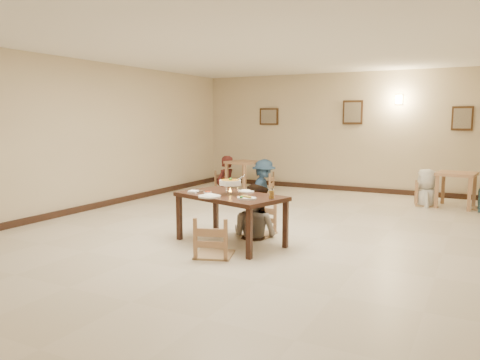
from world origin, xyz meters
The scene contains 29 objects.
floor centered at (0.00, 0.00, 0.00)m, with size 10.00×10.00×0.00m, color beige.
ceiling centered at (0.00, 0.00, 3.00)m, with size 10.00×10.00×0.00m, color white.
wall_back centered at (0.00, 5.00, 1.50)m, with size 10.00×10.00×0.00m, color beige.
wall_left centered at (-4.00, 0.00, 1.50)m, with size 10.00×10.00×0.00m, color beige.
baseboard_back centered at (0.00, 4.97, 0.06)m, with size 8.00×0.06×0.12m, color black.
baseboard_left centered at (-3.97, 0.00, 0.06)m, with size 0.06×10.00×0.12m, color black.
picture_a centered at (-2.20, 4.96, 1.90)m, with size 0.55×0.04×0.45m.
picture_b centered at (0.10, 4.96, 2.00)m, with size 0.50×0.04×0.60m.
picture_c centered at (2.60, 4.96, 1.85)m, with size 0.45×0.04×0.55m.
wall_sconce centered at (1.20, 4.96, 2.30)m, with size 0.16×0.05×0.22m, color #FFD88C.
main_table centered at (-0.19, -0.89, 0.66)m, with size 1.76×1.29×0.74m.
chair_far centered at (-0.04, -0.23, 0.49)m, with size 0.46×0.46×0.99m.
chair_near centered at (-0.08, -1.55, 0.52)m, with size 0.49×0.49×1.05m.
main_diner centered at (-0.05, -0.35, 0.84)m, with size 0.82×0.64×1.68m, color gray.
curry_warmer centered at (-0.21, -0.86, 0.91)m, with size 0.36×0.32×0.29m.
rice_plate_far centered at (-0.08, -0.60, 0.75)m, with size 0.27×0.27×0.06m.
rice_plate_near centered at (-0.33, -1.25, 0.76)m, with size 0.32×0.32×0.07m.
fried_plate centered at (0.20, -1.14, 0.76)m, with size 0.28×0.28×0.06m.
chili_dish centered at (-0.55, -0.94, 0.75)m, with size 0.12×0.12×0.02m.
napkin_cutlery centered at (-0.76, -1.00, 0.76)m, with size 0.17×0.26×0.03m.
drink_glass centered at (0.50, -0.95, 0.81)m, with size 0.08×0.08×0.15m.
bg_table_left centered at (-2.36, 3.80, 0.62)m, with size 0.95×0.95×0.76m.
bg_table_right centered at (2.61, 3.79, 0.60)m, with size 0.82×0.82×0.74m.
bg_chair_ll centered at (-2.93, 3.81, 0.45)m, with size 0.43×0.43×0.91m.
bg_chair_lr centered at (-1.80, 3.79, 0.47)m, with size 0.44×0.44×0.94m.
bg_chair_rl centered at (2.05, 3.74, 0.48)m, with size 0.45×0.45×0.96m.
bg_diner_a centered at (-2.93, 3.81, 0.88)m, with size 0.64×0.42×1.76m, color #501D1B.
bg_diner_b centered at (-1.80, 3.79, 0.83)m, with size 1.07×0.62×1.66m, color #385E8A.
bg_diner_c centered at (2.05, 3.74, 0.79)m, with size 0.77×0.50×1.57m, color silver.
Camera 1 is at (3.09, -6.84, 1.85)m, focal length 35.00 mm.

